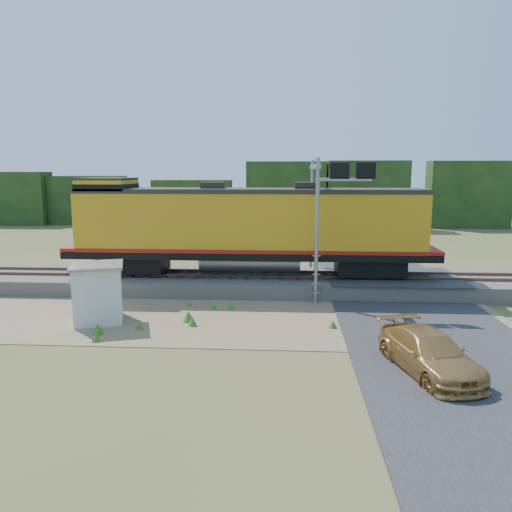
# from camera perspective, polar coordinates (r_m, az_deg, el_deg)

# --- Properties ---
(ground) EXTENTS (140.00, 140.00, 0.00)m
(ground) POSITION_cam_1_polar(r_m,az_deg,el_deg) (21.91, 0.20, -7.54)
(ground) COLOR #475123
(ground) RESTS_ON ground
(ballast) EXTENTS (70.00, 5.00, 0.80)m
(ballast) POSITION_cam_1_polar(r_m,az_deg,el_deg) (27.59, 0.95, -3.05)
(ballast) COLOR slate
(ballast) RESTS_ON ground
(rails) EXTENTS (70.00, 1.54, 0.16)m
(rails) POSITION_cam_1_polar(r_m,az_deg,el_deg) (27.49, 0.95, -2.07)
(rails) COLOR brown
(rails) RESTS_ON ballast
(dirt_shoulder) EXTENTS (26.00, 8.00, 0.03)m
(dirt_shoulder) POSITION_cam_1_polar(r_m,az_deg,el_deg) (22.58, -4.83, -7.01)
(dirt_shoulder) COLOR #8C7754
(dirt_shoulder) RESTS_ON ground
(road) EXTENTS (7.00, 66.00, 0.86)m
(road) POSITION_cam_1_polar(r_m,az_deg,el_deg) (23.28, 17.91, -6.75)
(road) COLOR #38383A
(road) RESTS_ON ground
(tree_line_north) EXTENTS (130.00, 3.00, 6.50)m
(tree_line_north) POSITION_cam_1_polar(r_m,az_deg,el_deg) (58.99, 2.43, 6.39)
(tree_line_north) COLOR #193312
(tree_line_north) RESTS_ON ground
(weed_clumps) EXTENTS (15.00, 6.20, 0.56)m
(weed_clumps) POSITION_cam_1_polar(r_m,az_deg,el_deg) (22.47, -8.80, -7.21)
(weed_clumps) COLOR #397521
(weed_clumps) RESTS_ON ground
(locomotive) EXTENTS (20.01, 3.05, 5.16)m
(locomotive) POSITION_cam_1_polar(r_m,az_deg,el_deg) (27.15, -1.33, 3.39)
(locomotive) COLOR black
(locomotive) RESTS_ON rails
(shed) EXTENTS (2.71, 2.71, 2.56)m
(shed) POSITION_cam_1_polar(r_m,az_deg,el_deg) (22.64, -17.60, -4.04)
(shed) COLOR silver
(shed) RESTS_ON ground
(signal_gantry) EXTENTS (2.82, 6.20, 7.11)m
(signal_gantry) POSITION_cam_1_polar(r_m,az_deg,el_deg) (26.30, 7.57, 7.09)
(signal_gantry) COLOR gray
(signal_gantry) RESTS_ON ground
(car) EXTENTS (3.02, 4.97, 1.35)m
(car) POSITION_cam_1_polar(r_m,az_deg,el_deg) (17.39, 19.18, -10.43)
(car) COLOR #B58543
(car) RESTS_ON ground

